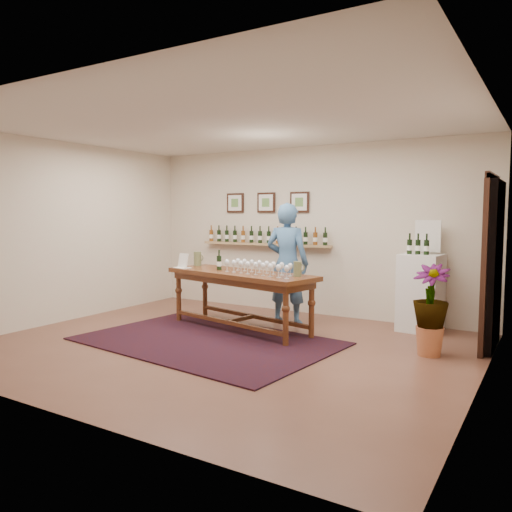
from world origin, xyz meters
The scene contains 14 objects.
ground centered at (0.00, 0.00, 0.00)m, with size 6.00×6.00×0.00m, color brown.
room_shell centered at (2.11, 1.86, 1.12)m, with size 6.00×6.00×6.00m.
rug centered at (-0.32, 0.07, 0.01)m, with size 3.26×2.18×0.02m, color #3F0F0B.
tasting_table centered at (-0.32, 0.89, 0.72)m, with size 2.50×1.24×0.85m.
table_glasses centered at (0.00, 0.83, 0.94)m, with size 1.33×0.31×0.18m, color white, non-canonical shape.
table_bottles centered at (-0.71, 0.97, 1.01)m, with size 0.31×0.17×0.33m, color black, non-canonical shape.
pitcher_left centered at (-1.36, 1.22, 0.96)m, with size 0.15×0.15×0.23m, color #60663F, non-canonical shape.
pitcher_right centered at (0.63, 0.84, 0.95)m, with size 0.13×0.13×0.20m, color #60663F, non-canonical shape.
menu_card centered at (-1.37, 0.88, 0.96)m, with size 0.25×0.18×0.22m, color white.
display_pedestal centered at (1.95, 2.17, 0.56)m, with size 0.56×0.56×1.11m, color white.
pedestal_bottles centered at (1.91, 2.08, 1.27)m, with size 0.32×0.09×0.32m, color black, non-canonical shape.
info_sign centered at (1.99, 2.31, 1.37)m, with size 0.37×0.02×0.51m, color white.
potted_plant centered at (2.34, 0.94, 0.55)m, with size 0.51×0.51×0.95m.
person centered at (0.07, 1.62, 0.93)m, with size 0.68×0.44×1.85m, color #3A608A.
Camera 1 is at (3.58, -5.14, 1.71)m, focal length 35.00 mm.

